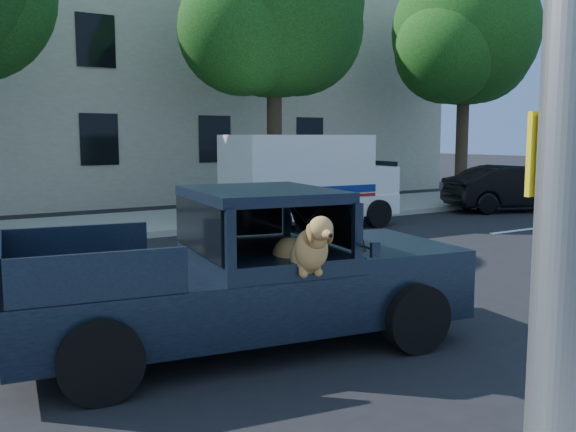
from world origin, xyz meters
name	(u,v)px	position (x,y,z in m)	size (l,w,h in m)	color
ground	(337,312)	(0.00, 0.00, 0.00)	(120.00, 120.00, 0.00)	black
far_sidewalk	(114,225)	(0.00, 9.20, 0.07)	(60.00, 4.00, 0.15)	gray
lane_stripes	(312,256)	(2.00, 3.40, 0.01)	(21.60, 0.14, 0.01)	silver
street_tree_mid	(275,17)	(5.03, 9.62, 5.71)	(6.00, 5.20, 8.60)	#332619
street_tree_right	(465,40)	(13.03, 9.62, 5.71)	(6.00, 5.20, 8.60)	#332619
building_main	(127,75)	(3.00, 16.50, 4.50)	(26.00, 6.00, 9.00)	beige
pickup_truck	(235,295)	(-1.80, -0.52, 0.59)	(5.08, 2.85, 1.73)	black
mail_truck	(307,187)	(4.18, 6.75, 1.02)	(4.35, 2.36, 2.33)	silver
parked_sedan	(516,188)	(11.57, 6.10, 0.71)	(4.30, 1.50, 1.42)	black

